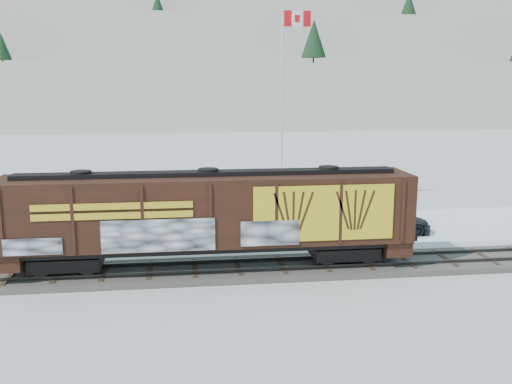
{
  "coord_description": "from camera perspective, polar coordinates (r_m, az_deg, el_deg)",
  "views": [
    {
      "loc": [
        -4.38,
        -24.94,
        8.56
      ],
      "look_at": [
        -0.79,
        3.0,
        3.17
      ],
      "focal_mm": 40.0,
      "sensor_mm": 36.0,
      "label": 1
    }
  ],
  "objects": [
    {
      "name": "parking_strip",
      "position": [
        33.83,
        0.37,
        -3.79
      ],
      "size": [
        40.0,
        8.0,
        0.03
      ],
      "primitive_type": "cube",
      "color": "white",
      "rests_on": "ground"
    },
    {
      "name": "car_dark",
      "position": [
        33.85,
        12.99,
        -2.8
      ],
      "size": [
        5.15,
        2.72,
        1.42
      ],
      "primitive_type": "imported",
      "rotation": [
        0.0,
        0.0,
        1.42
      ],
      "color": "#202428",
      "rests_on": "parking_strip"
    },
    {
      "name": "hillside",
      "position": [
        164.89,
        -5.95,
        12.8
      ],
      "size": [
        360.0,
        110.0,
        93.0
      ],
      "color": "white",
      "rests_on": "ground"
    },
    {
      "name": "car_white",
      "position": [
        33.51,
        1.1,
        -2.54
      ],
      "size": [
        5.0,
        2.88,
        1.56
      ],
      "primitive_type": "imported",
      "rotation": [
        0.0,
        0.0,
        1.85
      ],
      "color": "white",
      "rests_on": "parking_strip"
    },
    {
      "name": "car_silver",
      "position": [
        33.65,
        -18.64,
        -3.24
      ],
      "size": [
        4.17,
        2.21,
        1.35
      ],
      "primitive_type": "imported",
      "rotation": [
        0.0,
        0.0,
        1.41
      ],
      "color": "#9FA2A6",
      "rests_on": "parking_strip"
    },
    {
      "name": "flagpole",
      "position": [
        38.07,
        2.73,
        5.56
      ],
      "size": [
        2.3,
        0.9,
        13.33
      ],
      "color": "silver",
      "rests_on": "ground"
    },
    {
      "name": "rail_track",
      "position": [
        26.68,
        2.53,
        -7.55
      ],
      "size": [
        50.0,
        3.4,
        0.43
      ],
      "color": "#59544C",
      "rests_on": "ground"
    },
    {
      "name": "hopper_railcar",
      "position": [
        25.6,
        -4.73,
        -2.1
      ],
      "size": [
        18.19,
        3.06,
        4.31
      ],
      "color": "black",
      "rests_on": "rail_track"
    },
    {
      "name": "ground",
      "position": [
        26.73,
        2.53,
        -7.85
      ],
      "size": [
        500.0,
        500.0,
        0.0
      ],
      "primitive_type": "plane",
      "color": "white",
      "rests_on": "ground"
    }
  ]
}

